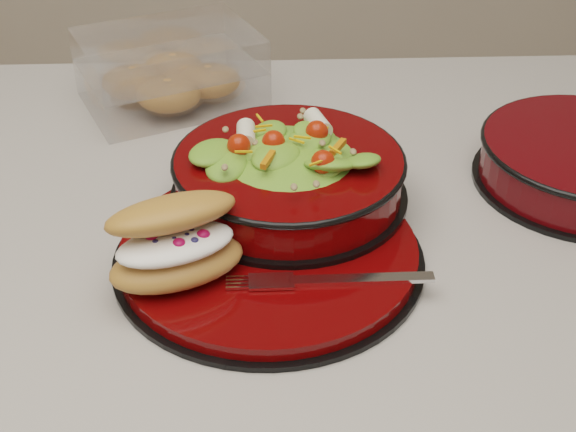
{
  "coord_description": "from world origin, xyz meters",
  "views": [
    {
      "loc": [
        -0.14,
        -0.75,
        1.39
      ],
      "look_at": [
        -0.11,
        -0.1,
        0.94
      ],
      "focal_mm": 50.0,
      "sensor_mm": 36.0,
      "label": 1
    }
  ],
  "objects_px": {
    "dinner_plate": "(270,253)",
    "fork": "(335,280)",
    "croissant": "(176,242)",
    "salad_bowl": "(289,167)",
    "pastry_box": "(170,72)"
  },
  "relations": [
    {
      "from": "fork",
      "to": "salad_bowl",
      "type": "bearing_deg",
      "value": 13.84
    },
    {
      "from": "salad_bowl",
      "to": "pastry_box",
      "type": "xyz_separation_m",
      "value": [
        -0.15,
        0.28,
        -0.01
      ]
    },
    {
      "from": "croissant",
      "to": "fork",
      "type": "distance_m",
      "value": 0.15
    },
    {
      "from": "salad_bowl",
      "to": "croissant",
      "type": "bearing_deg",
      "value": -130.35
    },
    {
      "from": "dinner_plate",
      "to": "fork",
      "type": "relative_size",
      "value": 1.79
    },
    {
      "from": "dinner_plate",
      "to": "salad_bowl",
      "type": "relative_size",
      "value": 1.22
    },
    {
      "from": "dinner_plate",
      "to": "croissant",
      "type": "bearing_deg",
      "value": -154.18
    },
    {
      "from": "croissant",
      "to": "fork",
      "type": "xyz_separation_m",
      "value": [
        0.15,
        -0.02,
        -0.03
      ]
    },
    {
      "from": "croissant",
      "to": "pastry_box",
      "type": "relative_size",
      "value": 0.53
    },
    {
      "from": "dinner_plate",
      "to": "croissant",
      "type": "height_order",
      "value": "croissant"
    },
    {
      "from": "dinner_plate",
      "to": "croissant",
      "type": "xyz_separation_m",
      "value": [
        -0.09,
        -0.04,
        0.05
      ]
    },
    {
      "from": "dinner_plate",
      "to": "fork",
      "type": "height_order",
      "value": "fork"
    },
    {
      "from": "dinner_plate",
      "to": "salad_bowl",
      "type": "height_order",
      "value": "salad_bowl"
    },
    {
      "from": "salad_bowl",
      "to": "croissant",
      "type": "xyz_separation_m",
      "value": [
        -0.11,
        -0.13,
        -0.0
      ]
    },
    {
      "from": "croissant",
      "to": "pastry_box",
      "type": "xyz_separation_m",
      "value": [
        -0.04,
        0.4,
        -0.01
      ]
    }
  ]
}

